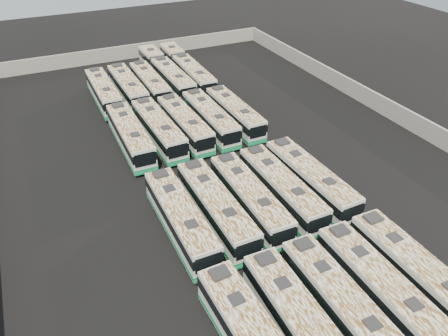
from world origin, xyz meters
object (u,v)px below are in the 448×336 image
at_px(bus_midback_right, 210,118).
at_px(bus_back_far_right, 186,69).
at_px(bus_front_center, 342,307).
at_px(bus_midfront_right, 281,189).
at_px(bus_midfront_left, 216,208).
at_px(bus_midfront_center, 249,199).
at_px(bus_midfront_far_right, 310,180).
at_px(bus_front_far_right, 416,275).
at_px(bus_midback_left, 159,129).
at_px(bus_front_right, 381,291).
at_px(bus_midback_far_left, 130,136).
at_px(bus_back_right, 165,72).
at_px(bus_back_left, 128,88).
at_px(bus_back_far_left, 104,92).
at_px(bus_back_center, 150,84).
at_px(bus_front_left, 302,328).
at_px(bus_midfront_far_left, 181,219).
at_px(bus_midback_center, 185,124).
at_px(bus_midback_far_right, 235,113).

bearing_deg(bus_midback_right, bus_back_far_right, 78.35).
relative_size(bus_front_center, bus_midfront_right, 1.00).
height_order(bus_midfront_left, bus_midfront_right, bus_midfront_left).
bearing_deg(bus_midfront_center, bus_midfront_far_right, 1.71).
bearing_deg(bus_front_far_right, bus_midback_left, 109.10).
relative_size(bus_front_right, bus_midback_far_left, 0.98).
height_order(bus_midback_left, bus_back_right, bus_midback_left).
bearing_deg(bus_midback_far_left, bus_back_left, 76.88).
distance_m(bus_midback_far_left, bus_back_right, 18.30).
xyz_separation_m(bus_midfront_left, bus_midback_right, (6.15, 15.01, -0.04)).
bearing_deg(bus_back_far_left, bus_midfront_right, -70.79).
distance_m(bus_back_far_left, bus_back_center, 6.15).
bearing_deg(bus_front_left, bus_midback_far_left, 97.44).
bearing_deg(bus_midback_far_left, bus_back_far_left, 90.95).
distance_m(bus_front_far_right, bus_back_center, 40.60).
bearing_deg(bus_midfront_left, bus_back_far_right, 73.01).
relative_size(bus_front_center, bus_back_right, 0.64).
height_order(bus_back_center, bus_back_right, bus_back_right).
height_order(bus_midfront_right, bus_midback_far_left, bus_midback_far_left).
height_order(bus_front_center, bus_midback_right, bus_front_center).
height_order(bus_front_right, bus_midfront_far_left, bus_midfront_far_left).
height_order(bus_midfront_center, bus_back_left, bus_back_left).
xyz_separation_m(bus_front_right, bus_back_far_right, (3.17, 43.24, -0.01)).
height_order(bus_front_center, bus_midback_center, bus_front_center).
height_order(bus_front_center, bus_front_far_right, bus_front_far_right).
distance_m(bus_midfront_right, bus_back_right, 30.68).
xyz_separation_m(bus_front_far_right, bus_midfront_far_left, (-12.46, 12.51, -0.01)).
distance_m(bus_front_center, bus_front_right, 3.16).
xyz_separation_m(bus_back_left, bus_back_center, (2.99, 0.01, -0.04)).
xyz_separation_m(bus_back_far_left, bus_back_center, (6.15, 0.07, -0.01)).
bearing_deg(bus_midback_right, bus_back_left, 115.89).
bearing_deg(bus_back_center, bus_back_left, -179.53).
height_order(bus_front_left, bus_midfront_right, bus_front_left).
height_order(bus_midfront_far_left, bus_midfront_right, bus_midfront_far_left).
bearing_deg(bus_midback_far_right, bus_front_right, -96.77).
xyz_separation_m(bus_midfront_center, bus_back_far_right, (6.28, 30.75, -0.00)).
xyz_separation_m(bus_midfront_far_right, bus_back_far_right, (0.06, 30.67, -0.03)).
distance_m(bus_midfront_far_left, bus_midback_left, 15.38).
height_order(bus_midback_left, bus_back_left, bus_back_left).
distance_m(bus_midfront_far_right, bus_midback_far_left, 19.41).
xyz_separation_m(bus_front_far_right, bus_back_right, (-3.10, 43.19, -0.00)).
bearing_deg(bus_front_far_right, bus_midback_far_left, 114.85).
xyz_separation_m(bus_front_left, bus_midback_right, (6.24, 27.68, -0.02)).
height_order(bus_midback_left, bus_midback_right, bus_midback_left).
relative_size(bus_front_center, bus_back_left, 0.99).
relative_size(bus_midfront_far_right, bus_back_far_right, 0.66).
distance_m(bus_front_center, bus_midfront_center, 12.48).
relative_size(bus_front_left, bus_back_left, 1.00).
distance_m(bus_midback_center, bus_back_far_right, 16.92).
height_order(bus_front_left, bus_front_far_right, same).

